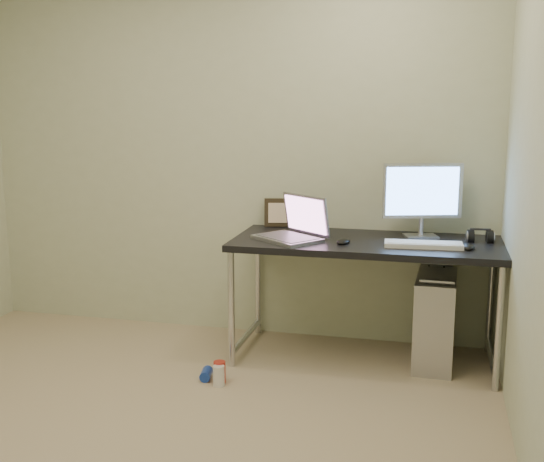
{
  "coord_description": "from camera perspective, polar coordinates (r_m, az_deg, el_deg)",
  "views": [
    {
      "loc": [
        1.34,
        -2.63,
        1.58
      ],
      "look_at": [
        0.45,
        1.05,
        0.85
      ],
      "focal_mm": 45.0,
      "sensor_mm": 36.0,
      "label": 1
    }
  ],
  "objects": [
    {
      "name": "can_white",
      "position": [
        3.91,
        -4.48,
        -11.99
      ],
      "size": [
        0.08,
        0.08,
        0.12
      ],
      "primitive_type": "cylinder",
      "rotation": [
        0.0,
        0.0,
        -0.23
      ],
      "color": "white",
      "rests_on": "ground"
    },
    {
      "name": "keyboard",
      "position": [
        4.01,
        12.55,
        -1.12
      ],
      "size": [
        0.45,
        0.17,
        0.03
      ],
      "primitive_type": "cube",
      "rotation": [
        0.0,
        0.0,
        0.06
      ],
      "color": "white",
      "rests_on": "desk"
    },
    {
      "name": "floor",
      "position": [
        3.35,
        -12.4,
        -17.52
      ],
      "size": [
        3.5,
        3.5,
        0.0
      ],
      "primitive_type": "plane",
      "color": "tan",
      "rests_on": "ground"
    },
    {
      "name": "can_red",
      "position": [
        3.96,
        -4.41,
        -11.68
      ],
      "size": [
        0.09,
        0.09,
        0.12
      ],
      "primitive_type": "cylinder",
      "rotation": [
        0.0,
        0.0,
        -0.49
      ],
      "color": "red",
      "rests_on": "ground"
    },
    {
      "name": "monitor",
      "position": [
        4.24,
        12.47,
        3.01
      ],
      "size": [
        0.47,
        0.19,
        0.45
      ],
      "rotation": [
        0.0,
        0.0,
        0.29
      ],
      "color": "#B6B6BD",
      "rests_on": "desk"
    },
    {
      "name": "webcam",
      "position": [
        4.4,
        2.67,
        1.2
      ],
      "size": [
        0.04,
        0.03,
        0.12
      ],
      "rotation": [
        0.0,
        0.0,
        0.12
      ],
      "color": "silver",
      "rests_on": "desk"
    },
    {
      "name": "headphones",
      "position": [
        4.23,
        17.01,
        -0.5
      ],
      "size": [
        0.15,
        0.09,
        0.1
      ],
      "rotation": [
        0.0,
        0.0,
        0.09
      ],
      "color": "black",
      "rests_on": "desk"
    },
    {
      "name": "desk",
      "position": [
        4.15,
        7.88,
        -1.84
      ],
      "size": [
        1.6,
        0.7,
        0.75
      ],
      "color": "black",
      "rests_on": "ground"
    },
    {
      "name": "mouse_left",
      "position": [
        4.02,
        5.99,
        -0.77
      ],
      "size": [
        0.1,
        0.13,
        0.04
      ],
      "primitive_type": "ellipsoid",
      "rotation": [
        0.0,
        0.0,
        -0.26
      ],
      "color": "black",
      "rests_on": "desk"
    },
    {
      "name": "can_blue",
      "position": [
        4.02,
        -5.52,
        -11.82
      ],
      "size": [
        0.08,
        0.12,
        0.06
      ],
      "primitive_type": "cylinder",
      "rotation": [
        1.57,
        0.0,
        0.16
      ],
      "color": "#1939A6",
      "rests_on": "ground"
    },
    {
      "name": "cable_b",
      "position": [
        4.47,
        14.06,
        -4.98
      ],
      "size": [
        0.02,
        0.11,
        0.71
      ],
      "primitive_type": "cylinder",
      "rotation": [
        0.14,
        0.0,
        0.09
      ],
      "color": "black",
      "rests_on": "ground"
    },
    {
      "name": "cable_a",
      "position": [
        4.49,
        12.92,
        -4.62
      ],
      "size": [
        0.01,
        0.16,
        0.69
      ],
      "primitive_type": "cylinder",
      "rotation": [
        0.21,
        0.0,
        0.0
      ],
      "color": "black",
      "rests_on": "ground"
    },
    {
      "name": "wall_back",
      "position": [
        4.59,
        -3.44,
        6.77
      ],
      "size": [
        3.5,
        0.02,
        2.5
      ],
      "primitive_type": "cube",
      "color": "beige",
      "rests_on": "ground"
    },
    {
      "name": "mouse_right",
      "position": [
        4.0,
        16.11,
        -1.2
      ],
      "size": [
        0.08,
        0.12,
        0.04
      ],
      "primitive_type": "ellipsoid",
      "rotation": [
        0.0,
        0.0,
        -0.08
      ],
      "color": "black",
      "rests_on": "desk"
    },
    {
      "name": "picture_frame",
      "position": [
        4.52,
        0.85,
        1.55
      ],
      "size": [
        0.24,
        0.12,
        0.19
      ],
      "primitive_type": "cube",
      "rotation": [
        -0.21,
        0.0,
        0.22
      ],
      "color": "black",
      "rests_on": "desk"
    },
    {
      "name": "laptop",
      "position": [
        4.12,
        1.9,
        0.16
      ],
      "size": [
        0.49,
        0.48,
        0.26
      ],
      "rotation": [
        0.0,
        0.0,
        -0.66
      ],
      "color": "#B6B6BD",
      "rests_on": "desk"
    },
    {
      "name": "tower_computer",
      "position": [
        4.27,
        13.47,
        -7.2
      ],
      "size": [
        0.25,
        0.53,
        0.58
      ],
      "rotation": [
        0.0,
        0.0,
        -0.04
      ],
      "color": "#B5B6BA",
      "rests_on": "ground"
    }
  ]
}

